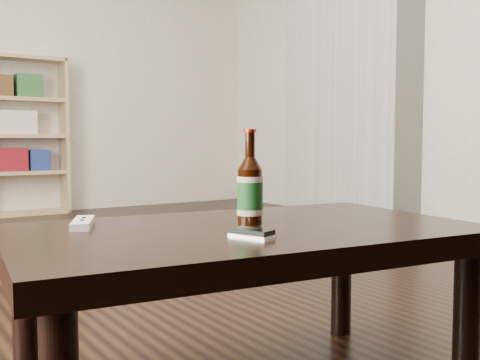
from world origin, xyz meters
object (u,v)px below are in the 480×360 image
beer_bottle (250,191)px  remote (83,223)px  phone (252,233)px  bookshelf (20,133)px  coffee_table (246,249)px

beer_bottle → remote: bearing=152.2°
phone → bookshelf: bearing=63.5°
phone → beer_bottle: bearing=35.9°
bookshelf → phone: 4.04m
bookshelf → remote: bookshelf is taller
beer_bottle → coffee_table: bearing=-138.4°
remote → coffee_table: bearing=-9.9°
coffee_table → phone: size_ratio=11.03×
beer_bottle → remote: size_ratio=1.44×
coffee_table → remote: bearing=146.2°
beer_bottle → bookshelf: bearing=85.5°
bookshelf → beer_bottle: bearing=-94.8°
bookshelf → phone: bearing=-96.1°
coffee_table → phone: phone is taller
phone → remote: (-0.26, 0.34, 0.00)m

